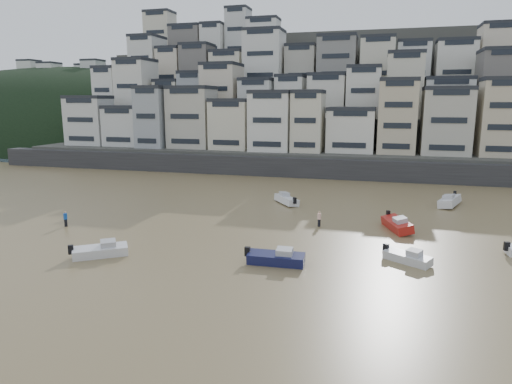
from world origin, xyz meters
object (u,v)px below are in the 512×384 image
(boat_h, at_px, (287,198))
(boat_b, at_px, (407,256))
(boat_j, at_px, (100,249))
(person_blue, at_px, (66,219))
(boat_e, at_px, (397,223))
(boat_i, at_px, (450,200))
(boat_a, at_px, (276,256))
(person_pink, at_px, (319,219))

(boat_h, distance_m, boat_b, 24.49)
(boat_j, height_order, boat_b, boat_j)
(boat_j, bearing_deg, person_blue, 105.91)
(boat_j, relative_size, boat_e, 0.89)
(boat_i, relative_size, boat_e, 1.07)
(boat_e, bearing_deg, boat_j, -78.04)
(boat_h, bearing_deg, boat_j, 118.83)
(boat_e, bearing_deg, boat_a, -56.46)
(boat_i, bearing_deg, boat_h, -58.38)
(boat_h, distance_m, boat_j, 27.82)
(boat_i, xyz_separation_m, person_pink, (-15.18, -14.71, 0.04))
(boat_a, xyz_separation_m, boat_b, (10.71, 3.39, -0.11))
(person_blue, distance_m, person_pink, 27.87)
(person_blue, xyz_separation_m, person_pink, (26.87, 7.41, 0.00))
(boat_h, height_order, person_blue, person_blue)
(boat_a, relative_size, person_blue, 3.03)
(boat_b, distance_m, boat_i, 24.97)
(boat_j, distance_m, boat_b, 26.75)
(boat_b, distance_m, person_pink, 12.91)
(boat_h, bearing_deg, person_pink, 172.83)
(boat_b, xyz_separation_m, person_pink, (-8.81, 9.44, 0.26))
(boat_a, relative_size, person_pink, 3.03)
(boat_h, height_order, boat_b, boat_h)
(boat_e, distance_m, person_blue, 36.02)
(boat_h, height_order, boat_i, boat_i)
(boat_j, relative_size, person_blue, 2.93)
(boat_b, height_order, boat_i, boat_i)
(boat_j, xyz_separation_m, boat_e, (25.54, 15.90, 0.08))
(boat_a, xyz_separation_m, boat_h, (-3.88, 23.05, -0.00))
(boat_j, relative_size, person_pink, 2.93)
(boat_a, distance_m, boat_i, 32.40)
(boat_h, distance_m, boat_e, 16.85)
(person_blue, bearing_deg, person_pink, 15.42)
(boat_h, height_order, boat_e, boat_e)
(boat_b, height_order, person_blue, person_blue)
(boat_h, xyz_separation_m, boat_j, (-11.56, -25.31, -0.02))
(boat_i, bearing_deg, person_pink, -26.34)
(boat_a, relative_size, boat_b, 1.19)
(boat_i, bearing_deg, boat_j, -27.94)
(boat_h, bearing_deg, boat_a, 152.93)
(boat_a, bearing_deg, boat_j, -173.72)
(boat_i, distance_m, boat_e, 15.54)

